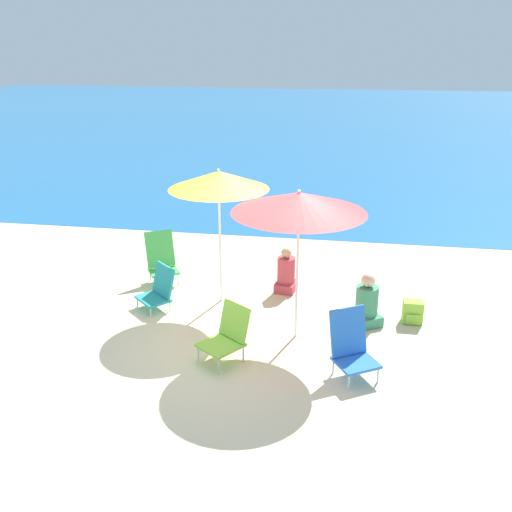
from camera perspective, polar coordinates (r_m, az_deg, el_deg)
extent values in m
plane|color=beige|center=(8.03, -1.99, -8.77)|extent=(60.00, 60.00, 0.00)
cube|color=#23669E|center=(31.74, 7.11, 13.46)|extent=(60.00, 40.00, 0.01)
cylinder|color=white|center=(8.95, -3.60, 0.93)|extent=(0.04, 0.04, 1.86)
cone|color=yellow|center=(8.65, -3.76, 7.59)|extent=(1.53, 1.53, 0.27)
sphere|color=white|center=(8.61, -3.79, 8.60)|extent=(0.04, 0.04, 0.04)
cylinder|color=white|center=(7.84, 4.12, -2.10)|extent=(0.04, 0.04, 1.84)
cone|color=red|center=(7.49, 4.32, 5.36)|extent=(1.80, 1.80, 0.27)
sphere|color=white|center=(7.45, 4.36, 6.51)|extent=(0.04, 0.04, 0.04)
cylinder|color=silver|center=(7.12, 9.26, -12.36)|extent=(0.02, 0.02, 0.20)
cylinder|color=silver|center=(7.32, 12.10, -11.58)|extent=(0.02, 0.02, 0.20)
cylinder|color=silver|center=(7.39, 7.73, -10.90)|extent=(0.02, 0.02, 0.20)
cylinder|color=silver|center=(7.58, 10.49, -10.20)|extent=(0.02, 0.02, 0.20)
cube|color=blue|center=(7.29, 9.96, -10.44)|extent=(0.65, 0.64, 0.04)
cube|color=blue|center=(7.29, 9.19, -7.44)|extent=(0.50, 0.40, 0.60)
cylinder|color=silver|center=(9.84, -10.12, -2.66)|extent=(0.02, 0.02, 0.20)
cylinder|color=silver|center=(9.92, -7.80, -2.34)|extent=(0.02, 0.02, 0.20)
cylinder|color=silver|center=(10.17, -10.53, -1.91)|extent=(0.02, 0.02, 0.20)
cylinder|color=silver|center=(10.24, -8.29, -1.60)|extent=(0.02, 0.02, 0.20)
cube|color=#47B756|center=(9.99, -9.22, -1.50)|extent=(0.63, 0.61, 0.04)
cube|color=#47B756|center=(10.07, -9.60, 0.71)|extent=(0.53, 0.44, 0.62)
cylinder|color=silver|center=(7.59, -5.79, -9.77)|extent=(0.02, 0.02, 0.24)
cylinder|color=silver|center=(7.32, -3.75, -10.94)|extent=(0.02, 0.02, 0.24)
cylinder|color=silver|center=(7.82, -3.34, -8.68)|extent=(0.02, 0.02, 0.24)
cylinder|color=silver|center=(7.56, -1.28, -9.77)|extent=(0.02, 0.02, 0.24)
cube|color=#8ECC3D|center=(7.50, -3.56, -8.88)|extent=(0.68, 0.69, 0.04)
cube|color=#8ECC3D|center=(7.52, -2.16, -6.54)|extent=(0.48, 0.40, 0.47)
cylinder|color=silver|center=(9.23, -11.78, -4.58)|extent=(0.02, 0.02, 0.16)
cylinder|color=silver|center=(8.87, -10.50, -5.55)|extent=(0.02, 0.02, 0.16)
cylinder|color=silver|center=(9.36, -9.93, -4.05)|extent=(0.02, 0.02, 0.16)
cylinder|color=silver|center=(9.02, -8.59, -4.99)|extent=(0.02, 0.02, 0.16)
cube|color=teal|center=(9.08, -10.24, -4.23)|extent=(0.65, 0.64, 0.04)
cube|color=teal|center=(9.06, -9.24, -2.42)|extent=(0.48, 0.46, 0.48)
cube|color=#BF3F4C|center=(9.62, 3.00, -3.05)|extent=(0.37, 0.42, 0.16)
cylinder|color=#BF3F4C|center=(9.50, 3.03, -1.40)|extent=(0.30, 0.30, 0.44)
sphere|color=tan|center=(9.39, 3.06, 0.33)|extent=(0.17, 0.17, 0.17)
cube|color=#3F8C66|center=(8.69, 10.89, -6.17)|extent=(0.53, 0.55, 0.16)
cylinder|color=#3F8C66|center=(8.56, 11.03, -4.37)|extent=(0.33, 0.33, 0.44)
sphere|color=beige|center=(8.43, 11.18, -2.39)|extent=(0.21, 0.21, 0.21)
cube|color=#8ECC3D|center=(8.85, 15.39, -5.38)|extent=(0.29, 0.21, 0.34)
cube|color=#8ECC3D|center=(8.77, 15.42, -6.13)|extent=(0.20, 0.03, 0.15)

